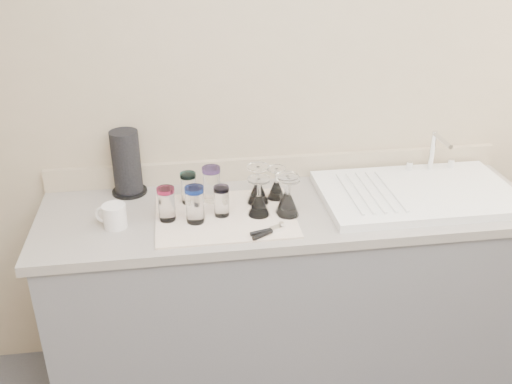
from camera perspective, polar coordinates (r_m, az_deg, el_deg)
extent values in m
cube|color=tan|center=(2.50, 2.32, 8.94)|extent=(3.50, 0.04, 2.50)
cube|color=#5E5E62|center=(2.62, 3.20, -10.48)|extent=(2.00, 0.60, 0.86)
cube|color=gray|center=(2.38, 3.47, -1.81)|extent=(2.06, 0.62, 0.04)
cube|color=white|center=(2.52, 15.82, -0.13)|extent=(0.82, 0.50, 0.03)
cylinder|color=silver|center=(2.70, 17.21, 4.00)|extent=(0.02, 0.02, 0.18)
cylinder|color=silver|center=(2.61, 18.15, 4.94)|extent=(0.02, 0.16, 0.02)
cylinder|color=silver|center=(2.69, 15.08, 2.55)|extent=(0.03, 0.03, 0.04)
cylinder|color=silver|center=(2.77, 18.90, 2.74)|extent=(0.03, 0.03, 0.04)
cube|color=white|center=(2.28, -3.10, -2.40)|extent=(0.55, 0.42, 0.01)
cylinder|color=white|center=(2.37, -6.74, 0.24)|extent=(0.06, 0.06, 0.11)
cylinder|color=#2EB2A2|center=(2.34, -6.83, 1.68)|extent=(0.07, 0.07, 0.02)
cylinder|color=white|center=(2.37, -4.45, 0.58)|extent=(0.07, 0.07, 0.13)
cylinder|color=#594099|center=(2.33, -4.51, 2.24)|extent=(0.08, 0.08, 0.02)
cylinder|color=white|center=(2.25, -8.92, -1.38)|extent=(0.07, 0.07, 0.12)
cylinder|color=#D72564|center=(2.21, -9.04, 0.19)|extent=(0.07, 0.07, 0.02)
cylinder|color=white|center=(2.22, -6.12, -1.47)|extent=(0.07, 0.07, 0.13)
cylinder|color=#1638BE|center=(2.18, -6.21, 0.25)|extent=(0.07, 0.07, 0.02)
cylinder|color=white|center=(2.26, -3.46, -1.09)|extent=(0.06, 0.06, 0.11)
cylinder|color=#A28BE2|center=(2.23, -3.51, 0.32)|extent=(0.06, 0.06, 0.02)
cone|color=white|center=(2.36, 0.20, -0.08)|extent=(0.09, 0.09, 0.09)
cylinder|color=white|center=(2.32, 0.20, 1.62)|extent=(0.01, 0.01, 0.07)
cylinder|color=white|center=(2.31, 0.20, 2.50)|extent=(0.09, 0.09, 0.01)
cone|color=white|center=(2.40, 2.04, 0.21)|extent=(0.08, 0.08, 0.07)
cylinder|color=white|center=(2.37, 2.06, 1.61)|extent=(0.01, 0.01, 0.06)
cylinder|color=white|center=(2.36, 2.08, 2.33)|extent=(0.08, 0.08, 0.01)
cone|color=white|center=(2.26, 0.28, -1.31)|extent=(0.09, 0.09, 0.08)
cylinder|color=white|center=(2.23, 0.29, 0.39)|extent=(0.01, 0.01, 0.07)
cylinder|color=white|center=(2.21, 0.29, 1.27)|extent=(0.09, 0.09, 0.01)
cone|color=white|center=(2.28, 3.08, -1.06)|extent=(0.09, 0.09, 0.08)
cylinder|color=white|center=(2.25, 3.13, 0.66)|extent=(0.01, 0.01, 0.07)
cylinder|color=white|center=(2.23, 3.15, 1.55)|extent=(0.09, 0.09, 0.01)
cone|color=white|center=(2.27, 3.25, -1.31)|extent=(0.09, 0.09, 0.08)
cylinder|color=white|center=(2.23, 3.30, 0.41)|extent=(0.01, 0.01, 0.07)
cylinder|color=white|center=(2.22, 3.32, 1.30)|extent=(0.09, 0.09, 0.01)
cube|color=silver|center=(2.17, 2.10, -3.67)|extent=(0.06, 0.05, 0.02)
cylinder|color=black|center=(2.13, 0.85, -4.22)|extent=(0.10, 0.07, 0.02)
cylinder|color=black|center=(2.15, 0.76, -3.96)|extent=(0.11, 0.05, 0.02)
cylinder|color=silver|center=(2.26, -13.94, -2.35)|extent=(0.12, 0.12, 0.09)
torus|color=silver|center=(2.28, -15.01, -2.23)|extent=(0.07, 0.04, 0.07)
cylinder|color=black|center=(2.53, -12.51, 0.08)|extent=(0.15, 0.15, 0.01)
cylinder|color=black|center=(2.47, -12.83, 2.99)|extent=(0.12, 0.12, 0.27)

